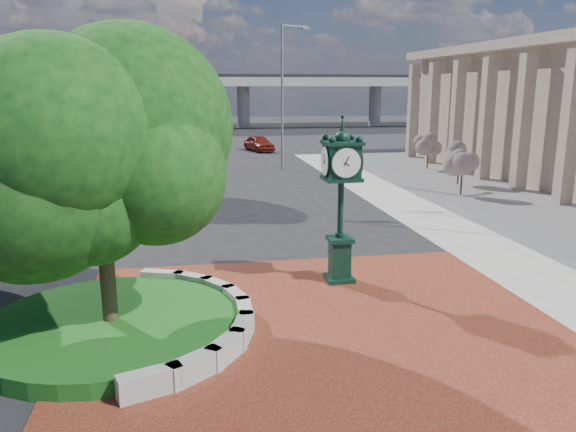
# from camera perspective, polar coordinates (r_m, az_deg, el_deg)

# --- Properties ---
(ground) EXTENTS (200.00, 200.00, 0.00)m
(ground) POSITION_cam_1_polar(r_m,az_deg,el_deg) (14.58, 2.76, -10.49)
(ground) COLOR black
(ground) RESTS_ON ground
(plaza) EXTENTS (12.00, 12.00, 0.04)m
(plaza) POSITION_cam_1_polar(r_m,az_deg,el_deg) (13.68, 3.69, -12.05)
(plaza) COLOR maroon
(plaza) RESTS_ON ground
(planter_wall) EXTENTS (2.96, 6.77, 0.54)m
(planter_wall) POSITION_cam_1_polar(r_m,az_deg,el_deg) (14.16, -8.15, -10.15)
(planter_wall) COLOR #9E9B93
(planter_wall) RESTS_ON ground
(grass_bed) EXTENTS (6.10, 6.10, 0.40)m
(grass_bed) POSITION_cam_1_polar(r_m,az_deg,el_deg) (14.33, -17.50, -10.67)
(grass_bed) COLOR #164E16
(grass_bed) RESTS_ON ground
(overpass) EXTENTS (90.00, 12.00, 7.50)m
(overpass) POSITION_cam_1_polar(r_m,az_deg,el_deg) (83.09, -8.28, 13.35)
(overpass) COLOR #9E9B93
(overpass) RESTS_ON ground
(tree_planter) EXTENTS (5.20, 5.20, 6.33)m
(tree_planter) POSITION_cam_1_polar(r_m,az_deg,el_deg) (13.35, -18.53, 3.36)
(tree_planter) COLOR #38281C
(tree_planter) RESTS_ON ground
(tree_street) EXTENTS (4.40, 4.40, 5.45)m
(tree_street) POSITION_cam_1_polar(r_m,az_deg,el_deg) (31.16, -11.90, 7.98)
(tree_street) COLOR #38281C
(tree_street) RESTS_ON ground
(post_clock) EXTENTS (1.04, 1.04, 4.96)m
(post_clock) POSITION_cam_1_polar(r_m,az_deg,el_deg) (16.64, 5.40, 2.26)
(post_clock) COLOR black
(post_clock) RESTS_ON ground
(parked_car) EXTENTS (2.82, 4.58, 1.46)m
(parked_car) POSITION_cam_1_polar(r_m,az_deg,el_deg) (52.32, -2.97, 7.39)
(parked_car) COLOR #61170D
(parked_car) RESTS_ON ground
(street_lamp_near) EXTENTS (2.14, 0.98, 9.95)m
(street_lamp_near) POSITION_cam_1_polar(r_m,az_deg,el_deg) (40.07, -0.30, 13.02)
(street_lamp_near) COLOR slate
(street_lamp_near) RESTS_ON ground
(street_lamp_far) EXTENTS (1.70, 0.89, 8.07)m
(street_lamp_far) POSITION_cam_1_polar(r_m,az_deg,el_deg) (53.94, -9.40, 11.67)
(street_lamp_far) COLOR slate
(street_lamp_far) RESTS_ON ground
(shrub_near) EXTENTS (1.20, 1.20, 2.20)m
(shrub_near) POSITION_cam_1_polar(r_m,az_deg,el_deg) (32.03, 17.31, 4.84)
(shrub_near) COLOR #38281C
(shrub_near) RESTS_ON ground
(shrub_mid) EXTENTS (1.20, 1.20, 2.20)m
(shrub_mid) POSITION_cam_1_polar(r_m,az_deg,el_deg) (35.48, 17.00, 5.60)
(shrub_mid) COLOR #38281C
(shrub_mid) RESTS_ON ground
(shrub_far) EXTENTS (1.20, 1.20, 2.20)m
(shrub_far) POSITION_cam_1_polar(r_m,az_deg,el_deg) (41.74, 14.05, 6.80)
(shrub_far) COLOR #38281C
(shrub_far) RESTS_ON ground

